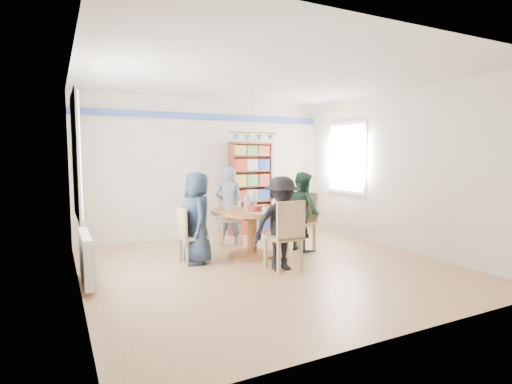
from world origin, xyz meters
TOP-DOWN VIEW (x-y plane):
  - ground at (0.00, 0.00)m, footprint 5.00×5.00m
  - room_shell at (-0.26, 0.87)m, footprint 5.00×5.00m
  - radiator at (-2.42, 0.30)m, footprint 0.12×1.00m
  - dining_table at (0.05, 0.64)m, footprint 1.30×1.30m
  - chair_left at (-0.99, 0.66)m, footprint 0.38×0.38m
  - chair_right at (1.03, 0.66)m, footprint 0.56×0.56m
  - chair_far at (0.09, 1.65)m, footprint 0.52×0.52m
  - chair_near at (0.09, -0.35)m, footprint 0.45×0.45m
  - person_left at (-0.86, 0.64)m, footprint 0.49×0.71m
  - person_right at (0.98, 0.59)m, footprint 0.52×0.66m
  - person_far at (0.03, 1.54)m, footprint 0.60×0.50m
  - person_near at (0.08, -0.24)m, footprint 0.87×0.52m
  - bookshelf at (0.86, 2.34)m, footprint 0.89×0.27m
  - tableware at (0.03, 0.66)m, footprint 1.04×1.04m

SIDE VIEW (x-z plane):
  - ground at x=0.00m, z-range 0.00..0.00m
  - radiator at x=-2.42m, z-range 0.05..0.65m
  - chair_left at x=-0.99m, z-range 0.04..0.88m
  - chair_far at x=0.09m, z-range 0.05..1.00m
  - chair_right at x=1.03m, z-range 0.05..1.03m
  - chair_near at x=0.09m, z-range 0.05..1.05m
  - dining_table at x=0.05m, z-range 0.18..0.93m
  - person_near at x=0.08m, z-range 0.00..1.32m
  - person_right at x=0.98m, z-range 0.00..1.33m
  - person_left at x=-0.86m, z-range 0.00..1.37m
  - person_far at x=0.03m, z-range 0.00..1.41m
  - tableware at x=0.03m, z-range 0.67..0.95m
  - bookshelf at x=0.86m, z-range -0.01..1.84m
  - room_shell at x=-0.26m, z-range -0.85..4.15m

